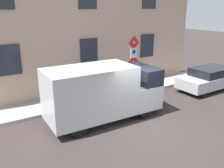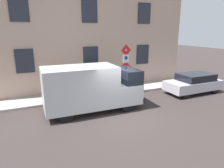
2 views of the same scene
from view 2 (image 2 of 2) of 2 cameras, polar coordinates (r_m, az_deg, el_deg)
The scene contains 11 objects.
ground_plane at distance 10.66m, azimuth 2.46°, elevation -8.71°, with size 80.00×80.00×0.00m, color #372E2D.
sidewalk_slab at distance 13.92m, azimuth -4.59°, elevation -2.63°, with size 1.93×17.69×0.14m, color #ABA29D.
building_facade at distance 14.51m, azimuth -6.72°, elevation 13.24°, with size 0.75×15.69×7.70m.
sign_post_stacked at distance 13.50m, azimuth 3.96°, elevation 6.07°, with size 0.16×0.56×3.16m.
delivery_van at distance 10.77m, azimuth -5.99°, elevation -0.97°, with size 2.13×5.38×2.50m.
parked_hatchback at distance 15.16m, azimuth 22.37°, elevation 0.35°, with size 1.76×4.00×1.38m.
bicycle_purple at distance 15.17m, azimuth 4.06°, elevation 0.62°, with size 0.46×1.71×0.89m.
bicycle_blue at distance 14.78m, azimuth 0.96°, elevation 0.25°, with size 0.46×1.72×0.89m.
bicycle_red at distance 14.43m, azimuth -2.30°, elevation -0.13°, with size 0.48×1.71×0.89m.
pedestrian at distance 13.81m, azimuth -6.39°, elevation 1.49°, with size 0.46×0.47×1.72m.
litter_bin at distance 12.92m, azimuth -7.85°, elevation -1.73°, with size 0.44×0.44×0.90m, color #2D5133.
Camera 2 is at (-8.69, 4.41, 4.31)m, focal length 31.87 mm.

